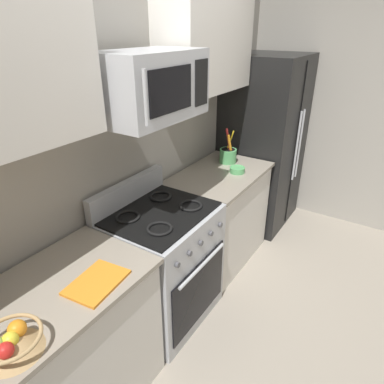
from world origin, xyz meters
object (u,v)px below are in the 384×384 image
Objects in this scene: prep_bowl at (237,170)px; utensil_crock at (228,155)px; cutting_board at (97,282)px; microwave at (150,86)px; fruit_basket at (11,343)px; range_oven at (162,264)px; refrigerator at (263,144)px.

utensil_crock is at bearing 46.22° from prep_bowl.
utensil_crock is 1.90m from cutting_board.
microwave is at bearing 170.94° from prep_bowl.
prep_bowl is at bearing 1.52° from fruit_basket.
range_oven is 7.97× the size of prep_bowl.
cutting_board is 1.71m from prep_bowl.
utensil_crock is at bearing 6.82° from cutting_board.
refrigerator is 0.69m from utensil_crock.
range_oven is 1.08m from prep_bowl.
prep_bowl is at bearing -172.83° from refrigerator.
microwave is at bearing 90.07° from range_oven.
fruit_basket is (-3.04, -0.17, 0.04)m from refrigerator.
fruit_basket is at bearing -177.62° from cutting_board.
microwave is 1.29m from prep_bowl.
prep_bowl is at bearing 1.29° from cutting_board.
refrigerator is 7.35× the size of fruit_basket.
utensil_crock reaches higher than fruit_basket.
fruit_basket is at bearing -176.86° from refrigerator.
microwave is 1.15m from cutting_board.
refrigerator reaches higher than prep_bowl.
utensil_crock is 2.49× the size of prep_bowl.
prep_bowl is (-0.86, -0.11, 0.01)m from refrigerator.
utensil_crock reaches higher than prep_bowl.
fruit_basket is at bearing -174.05° from utensil_crock.
utensil_crock is at bearing 5.95° from fruit_basket.
range_oven is at bearing 172.58° from prep_bowl.
cutting_board is 2.19× the size of prep_bowl.
cutting_board is at bearing -165.43° from microwave.
range_oven is at bearing 12.50° from cutting_board.
prep_bowl is at bearing -7.42° from range_oven.
range_oven is 1.55× the size of microwave.
range_oven is at bearing 8.64° from fruit_basket.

